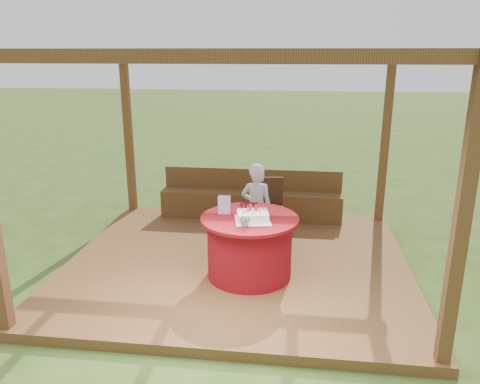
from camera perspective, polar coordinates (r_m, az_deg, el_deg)
name	(u,v)px	position (r m, az deg, el deg)	size (l,w,h in m)	color
ground	(238,268)	(6.43, -0.29, -9.21)	(60.00, 60.00, 0.00)	#314D19
deck	(238,264)	(6.40, -0.29, -8.73)	(4.50, 4.00, 0.12)	brown
pergola	(237,87)	(5.79, -0.32, 12.72)	(4.50, 4.00, 2.72)	brown
bench	(251,202)	(7.87, 1.35, -1.22)	(3.00, 0.42, 0.80)	brown
table	(249,246)	(5.81, 1.17, -6.62)	(1.19, 1.19, 0.77)	maroon
chair	(268,205)	(6.96, 3.43, -1.59)	(0.50, 0.50, 0.90)	#381F11
elderly_woman	(256,205)	(6.59, 2.01, -1.60)	(0.44, 0.30, 1.22)	#A7D0F9
birthday_cake	(253,216)	(5.54, 1.55, -2.95)	(0.48, 0.48, 0.18)	white
gift_bag	(224,205)	(5.78, -1.93, -1.56)	(0.15, 0.10, 0.21)	#C47FB0
drinking_glass	(245,223)	(5.34, 0.60, -3.76)	(0.11, 0.11, 0.10)	white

